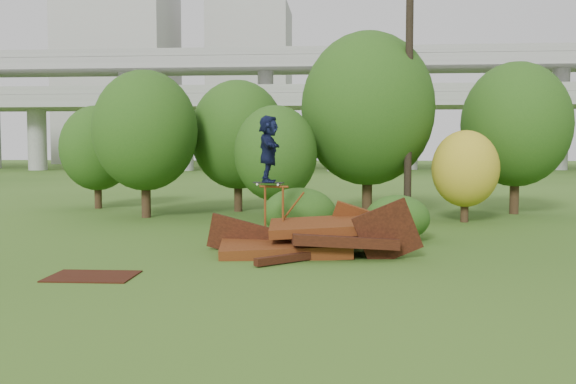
# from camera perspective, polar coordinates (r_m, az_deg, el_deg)

# --- Properties ---
(ground) EXTENTS (240.00, 240.00, 0.00)m
(ground) POSITION_cam_1_polar(r_m,az_deg,el_deg) (14.89, 2.44, -6.71)
(ground) COLOR #2D5116
(ground) RESTS_ON ground
(scrap_pile) EXTENTS (5.69, 3.24, 1.82)m
(scrap_pile) POSITION_cam_1_polar(r_m,az_deg,el_deg) (16.59, 1.82, -4.30)
(scrap_pile) COLOR #4A1F0D
(scrap_pile) RESTS_ON ground
(grind_rail) EXTENTS (0.80, 0.24, 1.75)m
(grind_rail) POSITION_cam_1_polar(r_m,az_deg,el_deg) (17.12, -1.25, -1.79)
(grind_rail) COLOR brown
(grind_rail) RESTS_ON ground
(skateboard) EXTENTS (0.85, 0.40, 0.08)m
(skateboard) POSITION_cam_1_polar(r_m,az_deg,el_deg) (17.11, -1.73, 0.83)
(skateboard) COLOR black
(skateboard) RESTS_ON grind_rail
(skater) EXTENTS (0.62, 1.68, 1.78)m
(skater) POSITION_cam_1_polar(r_m,az_deg,el_deg) (17.08, -1.74, 3.86)
(skater) COLOR #101637
(skater) RESTS_ON skateboard
(flat_plate) EXTENTS (1.83, 1.33, 0.03)m
(flat_plate) POSITION_cam_1_polar(r_m,az_deg,el_deg) (14.42, -17.01, -7.17)
(flat_plate) COLOR black
(flat_plate) RESTS_ON ground
(tree_0) EXTENTS (4.09, 4.09, 5.78)m
(tree_0) POSITION_cam_1_polar(r_m,az_deg,el_deg) (25.76, -12.59, 5.34)
(tree_0) COLOR black
(tree_0) RESTS_ON ground
(tree_1) EXTENTS (4.05, 4.05, 5.63)m
(tree_1) POSITION_cam_1_polar(r_m,az_deg,el_deg) (27.60, -4.48, 5.09)
(tree_1) COLOR black
(tree_1) RESTS_ON ground
(tree_2) EXTENTS (3.05, 3.05, 4.31)m
(tree_2) POSITION_cam_1_polar(r_m,az_deg,el_deg) (23.51, -1.11, 3.45)
(tree_2) COLOR black
(tree_2) RESTS_ON ground
(tree_3) EXTENTS (5.28, 5.28, 7.33)m
(tree_3) POSITION_cam_1_polar(r_m,az_deg,el_deg) (25.75, 7.11, 7.35)
(tree_3) COLOR black
(tree_3) RESTS_ON ground
(tree_4) EXTENTS (2.46, 2.46, 3.40)m
(tree_4) POSITION_cam_1_polar(r_m,az_deg,el_deg) (24.47, 15.48, 2.00)
(tree_4) COLOR black
(tree_4) RESTS_ON ground
(tree_5) EXTENTS (4.47, 4.47, 6.28)m
(tree_5) POSITION_cam_1_polar(r_m,az_deg,el_deg) (28.15, 19.61, 5.67)
(tree_5) COLOR black
(tree_5) RESTS_ON ground
(tree_6) EXTENTS (3.32, 3.32, 4.65)m
(tree_6) POSITION_cam_1_polar(r_m,az_deg,el_deg) (30.17, -16.60, 3.76)
(tree_6) COLOR black
(tree_6) RESTS_ON ground
(shrub_left) EXTENTS (2.23, 2.06, 1.55)m
(shrub_left) POSITION_cam_1_polar(r_m,az_deg,el_deg) (19.49, 1.03, -1.87)
(shrub_left) COLOR #184312
(shrub_left) RESTS_ON ground
(shrub_right) EXTENTS (1.92, 1.76, 1.36)m
(shrub_right) POSITION_cam_1_polar(r_m,az_deg,el_deg) (19.25, 9.71, -2.28)
(shrub_right) COLOR #184312
(shrub_right) RESTS_ON ground
(utility_pole) EXTENTS (1.40, 0.28, 9.64)m
(utility_pole) POSITION_cam_1_polar(r_m,az_deg,el_deg) (24.45, 10.69, 8.92)
(utility_pole) COLOR black
(utility_pole) RESTS_ON ground
(freeway_overpass) EXTENTS (160.00, 15.00, 13.70)m
(freeway_overpass) POSITION_cam_1_polar(r_m,az_deg,el_deg) (77.91, 4.40, 9.55)
(freeway_overpass) COLOR gray
(freeway_overpass) RESTS_ON ground
(building_left) EXTENTS (18.00, 16.00, 35.00)m
(building_left) POSITION_cam_1_polar(r_m,az_deg,el_deg) (117.15, -14.76, 11.09)
(building_left) COLOR #9E9E99
(building_left) RESTS_ON ground
(building_right) EXTENTS (14.00, 14.00, 28.00)m
(building_right) POSITION_cam_1_polar(r_m,az_deg,el_deg) (118.33, -3.33, 9.44)
(building_right) COLOR #9E9E99
(building_right) RESTS_ON ground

